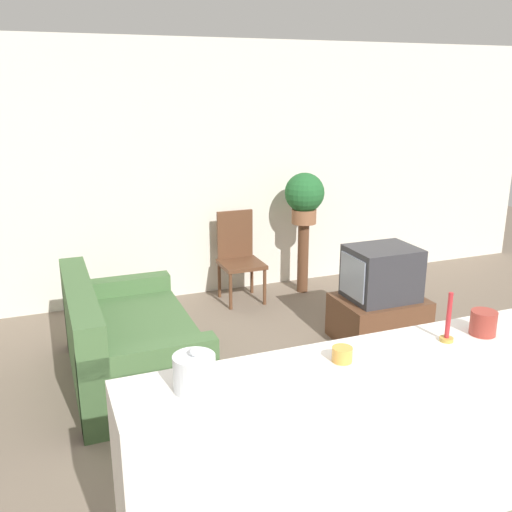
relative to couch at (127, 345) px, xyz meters
name	(u,v)px	position (x,y,z in m)	size (l,w,h in m)	color
ground_plane	(335,486)	(0.91, -1.73, -0.29)	(14.00, 14.00, 0.00)	#756656
wall_back	(182,173)	(0.91, 1.70, 1.06)	(9.00, 0.06, 2.70)	silver
couch	(127,345)	(0.00, 0.00, 0.00)	(0.93, 1.60, 0.81)	#476B3D
tv_stand	(379,319)	(2.24, -0.10, -0.09)	(0.77, 0.59, 0.41)	brown
television	(381,273)	(2.24, -0.10, 0.35)	(0.60, 0.48, 0.47)	#333338
wooden_chair	(239,253)	(1.41, 1.36, 0.22)	(0.44, 0.44, 0.95)	brown
plant_stand	(303,258)	(2.15, 1.30, 0.11)	(0.12, 0.12, 0.79)	brown
potted_plant	(304,196)	(2.15, 1.30, 0.81)	(0.43, 0.43, 0.55)	#8E5B3D
foreground_counter	(368,443)	(0.91, -2.04, 0.21)	(2.50, 0.44, 0.99)	white
decorative_bowl	(194,372)	(0.01, -2.04, 0.78)	(0.18, 0.18, 0.20)	silver
candle_jar	(342,354)	(0.73, -2.04, 0.73)	(0.10, 0.10, 0.07)	gold
candlestick	(448,325)	(1.34, -2.04, 0.79)	(0.07, 0.07, 0.26)	#B7933D
coffee_tin	(483,323)	(1.57, -2.04, 0.76)	(0.14, 0.14, 0.13)	#99382D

